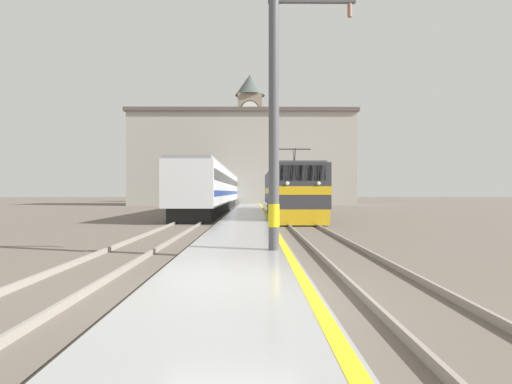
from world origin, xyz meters
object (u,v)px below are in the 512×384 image
at_px(passenger_train, 215,189).
at_px(clock_tower, 250,134).
at_px(locomotive_train, 288,192).
at_px(catenary_mast, 276,112).

bearing_deg(passenger_train, clock_tower, 84.45).
height_order(locomotive_train, passenger_train, locomotive_train).
relative_size(passenger_train, clock_tower, 1.47).
bearing_deg(catenary_mast, locomotive_train, 84.04).
distance_m(locomotive_train, clock_tower, 40.71).
bearing_deg(catenary_mast, passenger_train, 98.83).
bearing_deg(clock_tower, locomotive_train, -85.47).
bearing_deg(catenary_mast, clock_tower, 91.19).
xyz_separation_m(passenger_train, catenary_mast, (4.19, -26.95, 1.84)).
bearing_deg(locomotive_train, passenger_train, 125.54).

